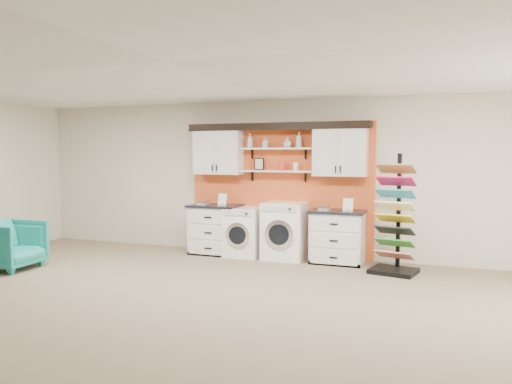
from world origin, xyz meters
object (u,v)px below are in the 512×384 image
at_px(washer, 245,232).
at_px(sample_rack, 395,236).
at_px(armchair, 11,245).
at_px(base_cabinet_right, 337,237).
at_px(base_cabinet_left, 215,229).
at_px(dryer, 285,231).

relative_size(washer, sample_rack, 0.48).
relative_size(washer, armchair, 1.04).
bearing_deg(base_cabinet_right, washer, -179.88).
bearing_deg(base_cabinet_left, dryer, -0.15).
bearing_deg(base_cabinet_left, base_cabinet_right, 0.00).
bearing_deg(base_cabinet_left, sample_rack, -6.88).
xyz_separation_m(washer, armchair, (-3.14, -2.24, -0.05)).
xyz_separation_m(base_cabinet_right, dryer, (-0.92, -0.00, 0.05)).
bearing_deg(base_cabinet_right, dryer, -179.79).
xyz_separation_m(dryer, sample_rack, (1.89, -0.39, 0.07)).
bearing_deg(dryer, washer, -180.00).
relative_size(base_cabinet_left, washer, 1.05).
height_order(washer, sample_rack, sample_rack).
relative_size(base_cabinet_right, washer, 1.04).
xyz_separation_m(base_cabinet_left, base_cabinet_right, (2.26, 0.00, -0.01)).
distance_m(sample_rack, armchair, 6.07).
height_order(base_cabinet_left, dryer, dryer).
xyz_separation_m(base_cabinet_left, dryer, (1.34, -0.00, 0.04)).
bearing_deg(armchair, sample_rack, -74.79).
bearing_deg(base_cabinet_left, armchair, -138.66).
distance_m(washer, dryer, 0.76).
bearing_deg(armchair, washer, -57.01).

